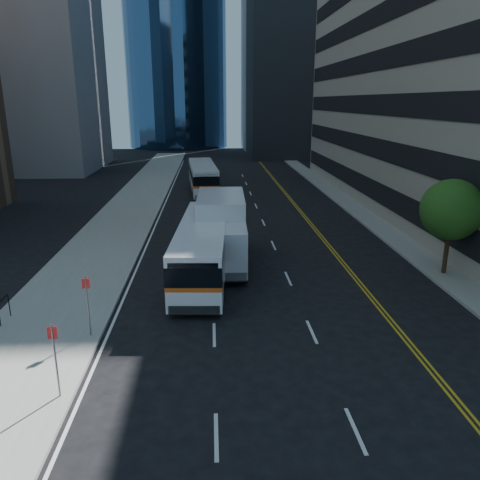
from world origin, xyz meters
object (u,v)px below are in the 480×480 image
(street_tree, at_px, (452,210))
(bus_front, at_px, (203,247))
(bus_rear, at_px, (203,177))
(box_truck, at_px, (221,229))

(street_tree, xyz_separation_m, bus_front, (-13.00, 0.82, -2.06))
(bus_rear, bearing_deg, bus_front, -93.54)
(street_tree, distance_m, box_truck, 12.44)
(street_tree, bearing_deg, bus_rear, 117.78)
(street_tree, xyz_separation_m, bus_rear, (-13.36, 25.36, -2.06))
(street_tree, height_order, bus_rear, street_tree)
(bus_front, relative_size, bus_rear, 1.00)
(box_truck, bearing_deg, street_tree, -11.67)
(bus_rear, distance_m, box_truck, 22.55)
(bus_front, distance_m, box_truck, 2.31)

